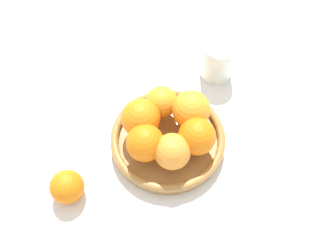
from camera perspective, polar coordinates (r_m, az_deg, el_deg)
The scene contains 5 objects.
ground_plane at distance 0.70m, azimuth 0.00°, elevation -3.00°, with size 4.00×4.00×0.00m, color white.
fruit_bowl at distance 0.68m, azimuth 0.00°, elevation -2.29°, with size 0.24×0.24×0.04m.
orange_pile at distance 0.63m, azimuth 0.04°, elevation 0.07°, with size 0.18×0.19×0.08m.
stray_orange at distance 0.65m, azimuth -17.17°, elevation -10.07°, with size 0.06×0.06×0.06m, color orange.
drinking_glass at distance 0.78m, azimuth 8.68°, elevation 11.25°, with size 0.08×0.08×0.09m, color silver.
Camera 1 is at (0.29, 0.12, 0.62)m, focal length 35.00 mm.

